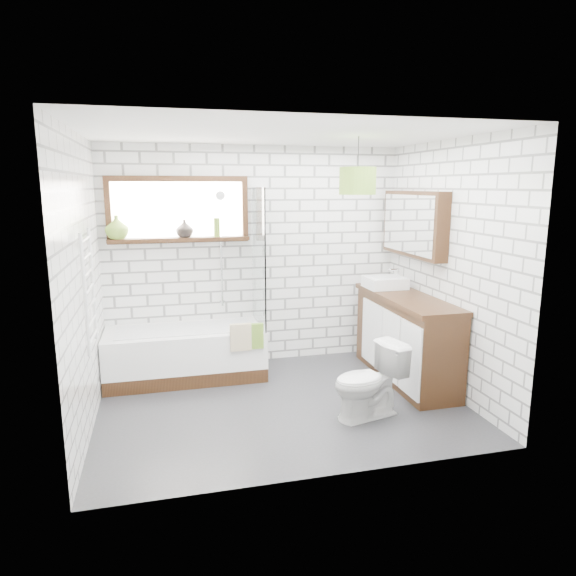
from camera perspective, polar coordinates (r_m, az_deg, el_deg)
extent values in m
cube|color=#26262A|center=(5.06, -0.70, -12.77)|extent=(3.40, 2.60, 0.01)
cube|color=white|center=(4.64, -0.78, 16.85)|extent=(3.40, 2.60, 0.01)
cube|color=white|center=(5.95, -3.64, 3.49)|extent=(3.40, 0.01, 2.50)
cube|color=white|center=(3.46, 4.26, -2.25)|extent=(3.40, 0.01, 2.50)
cube|color=white|center=(4.61, -21.84, 0.40)|extent=(0.01, 2.60, 2.50)
cube|color=white|center=(5.34, 17.38, 2.09)|extent=(0.01, 2.60, 2.50)
cube|color=black|center=(5.76, -12.06, 8.51)|extent=(1.52, 0.16, 0.68)
cube|color=white|center=(4.61, -21.24, -0.19)|extent=(0.06, 0.52, 1.00)
cube|color=black|center=(5.77, 13.79, 6.94)|extent=(0.16, 1.20, 0.70)
cylinder|color=silver|center=(5.83, -7.45, 4.25)|extent=(0.02, 0.02, 1.30)
cube|color=white|center=(5.71, -11.31, -7.14)|extent=(1.68, 0.74, 0.54)
cube|color=white|center=(5.57, -3.28, 3.40)|extent=(0.02, 0.72, 1.50)
cube|color=#5C8427|center=(5.36, -3.81, -5.37)|extent=(0.20, 0.05, 0.27)
cube|color=tan|center=(5.33, -5.29, -5.46)|extent=(0.22, 0.05, 0.28)
cube|color=black|center=(5.65, 12.96, -5.41)|extent=(0.52, 1.61, 0.92)
cube|color=white|center=(5.89, 10.72, 0.61)|extent=(0.43, 0.37, 0.12)
cylinder|color=silver|center=(5.94, 12.14, 1.35)|extent=(0.04, 0.04, 0.17)
imported|color=white|center=(4.72, 8.93, -10.22)|extent=(0.52, 0.73, 0.67)
imported|color=olive|center=(5.76, -18.48, 6.23)|extent=(0.27, 0.27, 0.25)
imported|color=black|center=(5.75, -11.41, 6.30)|extent=(0.23, 0.23, 0.20)
cylinder|color=olive|center=(5.77, -7.92, 6.49)|extent=(0.08, 0.08, 0.21)
cylinder|color=#5C8427|center=(4.89, 7.74, 11.71)|extent=(0.34, 0.34, 0.25)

